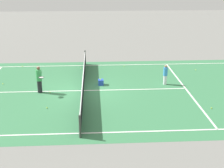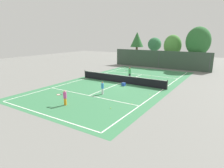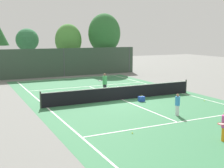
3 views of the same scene
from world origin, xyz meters
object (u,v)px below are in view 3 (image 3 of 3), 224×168
Objects in this scene: tennis_ball_4 at (59,81)px; tennis_ball_2 at (79,98)px; ball_crate at (142,99)px; tennis_ball_7 at (132,133)px; tennis_ball_10 at (103,85)px; player_2 at (224,126)px; tennis_ball_1 at (171,93)px; tennis_ball_6 at (204,101)px; tennis_ball_11 at (149,84)px; tennis_ball_0 at (109,87)px; player_0 at (105,83)px; tennis_ball_8 at (107,95)px; tennis_ball_9 at (128,81)px; player_1 at (177,104)px.

tennis_ball_2 is at bearing -96.82° from tennis_ball_4.
ball_crate is at bearing -40.12° from tennis_ball_2.
tennis_ball_7 is 14.12m from tennis_ball_10.
tennis_ball_4 is at bearing 84.75° from tennis_ball_7.
tennis_ball_7 is (-3.12, 2.67, -0.66)m from player_2.
tennis_ball_1 and tennis_ball_7 have the same top height.
tennis_ball_6 and tennis_ball_11 have the same top height.
ball_crate is 6.45× the size of tennis_ball_4.
tennis_ball_0 is at bearing 69.28° from tennis_ball_7.
tennis_ball_7 is at bearing -154.34° from tennis_ball_6.
player_0 is 24.90× the size of tennis_ball_1.
tennis_ball_6 is 1.00× the size of tennis_ball_8.
player_0 reaches higher than tennis_ball_2.
player_0 is at bearing 107.18° from ball_crate.
player_0 is 3.96m from ball_crate.
tennis_ball_0 is 3.69m from tennis_ball_8.
tennis_ball_10 is (1.46, 16.03, -0.66)m from player_2.
player_2 is 17.85m from tennis_ball_9.
tennis_ball_2 is at bearing -142.47° from tennis_ball_9.
tennis_ball_4 is 15.31m from tennis_ball_6.
player_2 reaches higher than tennis_ball_4.
player_0 is 5.45m from tennis_ball_1.
player_0 is at bearing 16.65° from tennis_ball_2.
tennis_ball_1 and tennis_ball_11 have the same top height.
player_1 is 19.73× the size of tennis_ball_10.
ball_crate is 3.97m from tennis_ball_1.
tennis_ball_10 is (4.57, 13.36, 0.00)m from tennis_ball_7.
player_2 reaches higher than tennis_ball_8.
tennis_ball_9 is at bearing 89.39° from tennis_ball_1.
tennis_ball_0 is at bearing 173.42° from tennis_ball_11.
tennis_ball_7 is at bearing -137.21° from tennis_ball_1.
player_2 is 15.48m from tennis_ball_11.
player_2 reaches higher than tennis_ball_1.
tennis_ball_0 is at bearing 85.58° from ball_crate.
player_0 is 3.86× the size of ball_crate.
player_0 is 24.90× the size of tennis_ball_0.
player_2 reaches higher than player_1.
tennis_ball_2 and tennis_ball_9 have the same top height.
tennis_ball_4 is 1.00× the size of tennis_ball_6.
ball_crate is 6.45× the size of tennis_ball_10.
player_2 is at bearing -85.85° from tennis_ball_4.
tennis_ball_10 is at bearing 69.32° from tennis_ball_8.
tennis_ball_9 is (3.92, 12.82, -0.63)m from player_1.
tennis_ball_10 is (2.94, -4.41, 0.00)m from tennis_ball_4.
ball_crate reaches higher than tennis_ball_4.
tennis_ball_0 is 4.00m from tennis_ball_11.
player_2 is at bearing -89.01° from tennis_ball_8.
tennis_ball_0 is (1.65, 2.66, -0.82)m from player_0.
tennis_ball_6 is 1.00× the size of tennis_ball_7.
tennis_ball_9 is at bearing 66.38° from ball_crate.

